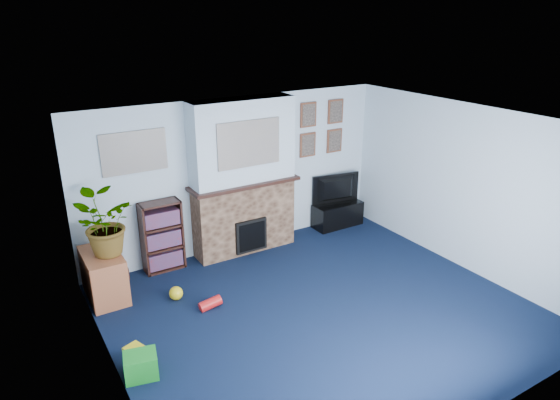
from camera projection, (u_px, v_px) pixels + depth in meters
floor at (320, 310)px, 6.35m from camera, size 5.00×4.50×0.01m
ceiling at (326, 124)px, 5.50m from camera, size 5.00×4.50×0.01m
wall_back at (237, 174)px, 7.72m from camera, size 5.00×0.04×2.40m
wall_front at (482, 317)px, 4.13m from camera, size 5.00×0.04×2.40m
wall_left at (108, 279)px, 4.71m from camera, size 0.04×4.50×2.40m
wall_right at (464, 188)px, 7.14m from camera, size 0.04×4.50×2.40m
chimney_breast at (243, 179)px, 7.57m from camera, size 1.72×0.50×2.40m
collage_main at (249, 144)px, 7.19m from camera, size 1.00×0.03×0.68m
collage_left at (134, 152)px, 6.75m from camera, size 0.90×0.03×0.58m
portrait_tl at (308, 115)px, 8.05m from camera, size 0.30×0.03×0.40m
portrait_tr at (335, 111)px, 8.32m from camera, size 0.30×0.03×0.40m
portrait_bl at (308, 145)px, 8.23m from camera, size 0.30×0.03×0.40m
portrait_br at (334, 141)px, 8.50m from camera, size 0.30×0.03×0.40m
tv_stand at (337, 214)px, 8.78m from camera, size 0.89×0.37×0.42m
television at (338, 189)px, 8.64m from camera, size 0.89×0.26×0.51m
bookshelf at (162, 237)px, 7.22m from camera, size 0.58×0.28×1.05m
sideboard at (104, 273)px, 6.54m from camera, size 0.45×0.82×0.64m
potted_plant at (102, 225)px, 6.27m from camera, size 0.97×0.94×0.83m
mantel_clock at (242, 178)px, 7.50m from camera, size 0.11×0.06×0.15m
mantel_candle at (263, 174)px, 7.67m from camera, size 0.05×0.05×0.16m
mantel_teddy at (212, 184)px, 7.26m from camera, size 0.14×0.14×0.14m
mantel_can at (283, 171)px, 7.85m from camera, size 0.07×0.07×0.13m
green_crate at (141, 365)px, 5.16m from camera, size 0.39×0.34×0.27m
toy_ball at (176, 293)px, 6.57m from camera, size 0.18×0.18×0.18m
toy_block at (135, 355)px, 5.35m from camera, size 0.23×0.23×0.22m
toy_tube at (210, 303)px, 6.37m from camera, size 0.30×0.13×0.17m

